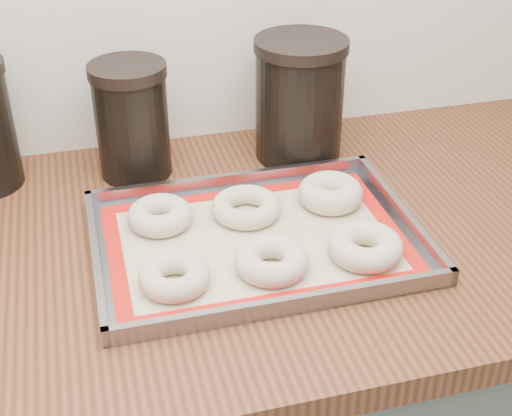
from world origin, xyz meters
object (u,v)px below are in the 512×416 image
object	(u,v)px
bagel_front_mid	(272,260)
bagel_back_right	(330,193)
bagel_front_right	(365,246)
bagel_front_left	(174,276)
canister_right	(299,99)
bagel_back_mid	(246,207)
bagel_back_left	(160,215)
canister_mid	(132,120)
baking_tray	(256,239)

from	to	relation	value
bagel_front_mid	bagel_back_right	distance (m)	0.20
bagel_back_right	bagel_front_right	bearing A→B (deg)	-90.78
bagel_front_left	canister_right	size ratio (longest dim) A/B	0.45
bagel_back_mid	bagel_back_right	size ratio (longest dim) A/B	1.04
bagel_back_mid	bagel_back_right	distance (m)	0.13
bagel_back_left	bagel_back_mid	size ratio (longest dim) A/B	0.92
bagel_back_mid	canister_mid	size ratio (longest dim) A/B	0.55
bagel_front_right	bagel_back_left	xyz separation A→B (m)	(-0.26, 0.15, -0.00)
bagel_front_left	bagel_back_mid	world-z (taller)	bagel_front_left
bagel_front_left	bagel_front_right	bearing A→B (deg)	-0.89
bagel_front_left	bagel_front_mid	xyz separation A→B (m)	(0.13, -0.00, 0.00)
baking_tray	canister_right	bearing A→B (deg)	59.98
bagel_front_right	bagel_back_mid	xyz separation A→B (m)	(-0.13, 0.14, -0.00)
bagel_back_mid	bagel_front_right	bearing A→B (deg)	-47.68
bagel_back_left	canister_right	bearing A→B (deg)	32.26
bagel_front_mid	canister_right	size ratio (longest dim) A/B	0.48
canister_right	bagel_front_left	bearing A→B (deg)	-130.45
baking_tray	bagel_front_left	distance (m)	0.15
baking_tray	bagel_front_right	xyz separation A→B (m)	(0.13, -0.08, 0.02)
bagel_front_left	bagel_front_right	xyz separation A→B (m)	(0.26, -0.00, 0.00)
bagel_front_mid	bagel_back_mid	size ratio (longest dim) A/B	0.96
bagel_front_right	bagel_back_right	bearing A→B (deg)	89.22
bagel_back_left	bagel_front_left	bearing A→B (deg)	-91.40
baking_tray	bagel_front_mid	xyz separation A→B (m)	(0.00, -0.07, 0.02)
bagel_back_left	canister_mid	world-z (taller)	canister_mid
bagel_back_left	baking_tray	bearing A→B (deg)	-30.97
baking_tray	canister_right	xyz separation A→B (m)	(0.14, 0.24, 0.10)
bagel_front_mid	bagel_back_right	xyz separation A→B (m)	(0.13, 0.14, 0.00)
bagel_front_right	bagel_back_right	xyz separation A→B (m)	(0.00, 0.14, 0.00)
bagel_front_right	canister_right	xyz separation A→B (m)	(0.01, 0.32, 0.08)
canister_mid	baking_tray	bearing A→B (deg)	-61.21
bagel_front_right	canister_right	world-z (taller)	canister_right
canister_mid	canister_right	world-z (taller)	canister_right
bagel_front_mid	baking_tray	bearing A→B (deg)	91.50
bagel_back_right	canister_right	distance (m)	0.19
canister_mid	canister_right	size ratio (longest dim) A/B	0.91
bagel_front_mid	bagel_back_right	world-z (taller)	bagel_back_right
baking_tray	bagel_back_right	world-z (taller)	bagel_back_right
bagel_back_left	bagel_back_mid	world-z (taller)	bagel_back_left
bagel_front_left	bagel_back_mid	bearing A→B (deg)	46.77
baking_tray	bagel_back_right	size ratio (longest dim) A/B	4.61
bagel_front_left	bagel_back_right	world-z (taller)	bagel_back_right
baking_tray	bagel_back_mid	size ratio (longest dim) A/B	4.43
baking_tray	bagel_back_mid	bearing A→B (deg)	87.64
bagel_front_mid	bagel_front_left	bearing A→B (deg)	179.61
bagel_back_mid	bagel_front_mid	bearing A→B (deg)	-90.34
bagel_back_left	bagel_back_right	distance (m)	0.26
bagel_front_mid	bagel_back_mid	world-z (taller)	bagel_front_mid
bagel_front_mid	canister_right	world-z (taller)	canister_right
bagel_front_left	bagel_back_left	xyz separation A→B (m)	(0.00, 0.15, 0.00)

